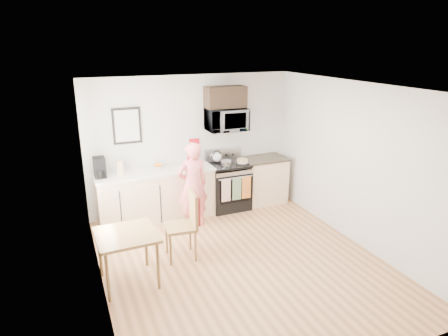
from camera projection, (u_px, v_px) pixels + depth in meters
name	position (u px, v px, depth m)	size (l,w,h in m)	color
floor	(241.00, 262.00, 6.03)	(4.60, 4.60, 0.00)	brown
back_wall	(192.00, 144.00, 7.65)	(4.00, 0.04, 2.60)	beige
front_wall	(351.00, 259.00, 3.61)	(4.00, 0.04, 2.60)	beige
left_wall	(95.00, 201.00, 4.90)	(0.04, 4.60, 2.60)	beige
right_wall	(356.00, 164.00, 6.37)	(0.04, 4.60, 2.60)	beige
ceiling	(244.00, 87.00, 5.24)	(4.00, 4.60, 0.04)	silver
window	(91.00, 164.00, 5.54)	(0.06, 1.40, 1.50)	silver
cabinet_left	(157.00, 196.00, 7.35)	(2.10, 0.60, 0.90)	#DAB98B
countertop_left	(155.00, 172.00, 7.21)	(2.14, 0.64, 0.04)	beige
cabinet_right	(264.00, 181.00, 8.17)	(0.84, 0.60, 0.90)	#DAB98B
countertop_right	(264.00, 159.00, 8.03)	(0.88, 0.64, 0.04)	black
range	(228.00, 187.00, 7.86)	(0.76, 0.70, 1.16)	black
microwave	(226.00, 120.00, 7.55)	(0.76, 0.51, 0.42)	#A8A8AD
upper_cabinet	(225.00, 97.00, 7.46)	(0.76, 0.35, 0.40)	black
wall_art	(127.00, 126.00, 7.05)	(0.50, 0.04, 0.65)	black
wall_trivet	(194.00, 144.00, 7.66)	(0.20, 0.02, 0.20)	#B40F1B
person	(193.00, 185.00, 6.96)	(0.57, 0.37, 1.55)	#D73B44
dining_table	(127.00, 239.00, 5.32)	(0.79, 0.79, 0.74)	brown
chair	(190.00, 216.00, 5.99)	(0.53, 0.48, 1.05)	brown
knife_block	(195.00, 159.00, 7.54)	(0.09, 0.13, 0.21)	brown
utensil_crock	(190.00, 156.00, 7.63)	(0.12, 0.12, 0.35)	#B40F1B
fruit_bowl	(159.00, 166.00, 7.37)	(0.23, 0.23, 0.09)	white
milk_carton	(120.00, 168.00, 6.97)	(0.10, 0.10, 0.26)	tan
coffee_maker	(100.00, 168.00, 6.83)	(0.20, 0.30, 0.35)	black
bread_bag	(191.00, 167.00, 7.26)	(0.29, 0.14, 0.11)	tan
cake	(242.00, 161.00, 7.68)	(0.26, 0.26, 0.09)	black
kettle	(217.00, 157.00, 7.78)	(0.18, 0.18, 0.23)	white
pot	(226.00, 163.00, 7.55)	(0.20, 0.33, 0.10)	#A8A8AD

